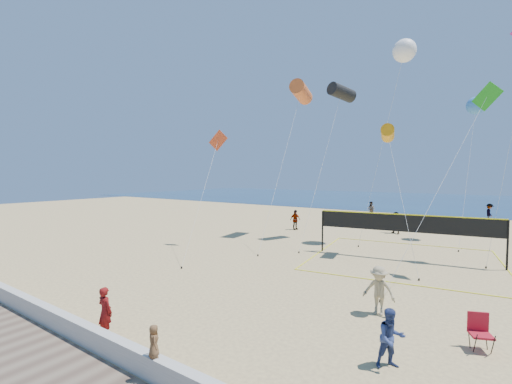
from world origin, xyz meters
The scene contains 20 objects.
ground centered at (0.00, 0.00, 0.00)m, with size 120.00×120.00×0.00m, color #D1B676.
ocean centered at (0.00, 62.00, 0.01)m, with size 140.00×50.00×0.03m, color navy.
seawall centered at (0.00, -3.00, 0.30)m, with size 32.00×0.30×0.60m, color silver.
woman centered at (-3.40, -2.39, 0.76)m, with size 0.55×0.36×1.51m, color maroon.
toddler centered at (-0.34, -3.04, 0.99)m, with size 0.38×0.25×0.77m, color brown.
bystander_a centered at (4.10, 0.78, 0.76)m, with size 0.73×0.57×1.51m, color navy.
bystander_b centered at (2.95, 3.99, 0.85)m, with size 1.10×0.63×1.70m, color tan.
far_person_0 centered at (-8.15, 18.55, 0.87)m, with size 1.02×0.43×1.75m, color gray.
far_person_1 centered at (-0.40, 21.66, 0.89)m, with size 1.65×0.53×1.78m, color gray.
far_person_3 centered at (-5.06, 30.90, 0.91)m, with size 0.88×0.69×1.81m, color gray.
far_person_4 centered at (5.95, 33.91, 0.95)m, with size 1.23×0.71×1.91m, color gray.
camp_chair centered at (5.93, 3.14, 0.57)m, with size 0.69×0.80×1.12m.
volleyball_net centered at (2.06, 12.71, 1.82)m, with size 11.05×10.93×2.63m.
kite_0 centered at (-6.54, 16.42, 11.38)m, with size 2.12×9.37×12.15m.
kite_1 centered at (-3.42, 16.95, 11.03)m, with size 1.71×7.58×11.68m.
kite_2 centered at (0.90, 13.15, 7.32)m, with size 3.16×5.23×7.83m.
kite_3 centered at (-9.28, 9.40, 6.73)m, with size 3.13×5.90×7.94m.
kite_4 centered at (5.52, 10.79, 7.81)m, with size 3.76×6.42×9.19m.
kite_6 centered at (0.82, 17.59, 13.44)m, with size 2.86×3.80×14.23m.
kite_7 centered at (4.93, 22.00, 9.94)m, with size 1.47×6.03×10.58m.
Camera 1 is at (6.10, -8.11, 4.91)m, focal length 24.00 mm.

